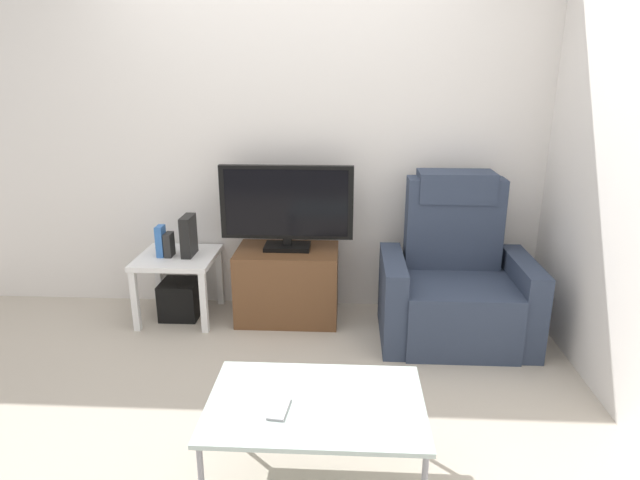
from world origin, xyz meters
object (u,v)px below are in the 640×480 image
side_table (178,265)px  coffee_table (316,407)px  television (287,206)px  book_middle (169,245)px  book_leftmost (161,241)px  subwoofer_box (181,299)px  tv_stand (288,284)px  game_console (189,236)px  cell_phone (279,409)px  recliner_armchair (455,283)px

side_table → coffee_table: side_table is taller
television → book_middle: 0.87m
side_table → book_leftmost: book_leftmost is taller
subwoofer_box → television: bearing=3.2°
tv_stand → game_console: game_console is taller
television → book_leftmost: 0.92m
game_console → side_table: bearing=-173.7°
tv_stand → cell_phone: tv_stand is taller
book_middle → game_console: size_ratio=0.59×
subwoofer_box → game_console: bearing=6.3°
tv_stand → side_table: tv_stand is taller
tv_stand → coffee_table: 1.69m
television → side_table: 0.90m
television → game_console: bearing=-177.2°
television → subwoofer_box: size_ratio=3.43×
subwoofer_box → book_leftmost: (-0.10, -0.02, 0.45)m
book_leftmost → game_console: bearing=9.0°
book_middle → game_console: 0.15m
recliner_armchair → subwoofer_box: size_ratio=4.03×
recliner_armchair → book_leftmost: 2.04m
television → game_console: television is taller
game_console → cell_phone: bearing=-63.5°
game_console → book_leftmost: bearing=-171.0°
tv_stand → book_middle: book_middle is taller
television → book_middle: bearing=-175.5°
side_table → subwoofer_box: size_ratio=2.01×
television → recliner_armchair: bearing=-10.6°
television → subwoofer_box: bearing=-176.8°
subwoofer_box → coffee_table: (1.09, -1.63, 0.25)m
television → recliner_armchair: 1.25m
recliner_armchair → cell_phone: recliner_armchair is taller
game_console → subwoofer_box: bearing=-173.7°
recliner_armchair → coffee_table: 1.69m
recliner_armchair → cell_phone: 1.82m
subwoofer_box → coffee_table: bearing=-56.4°
book_leftmost → subwoofer_box: bearing=11.3°
side_table → book_middle: size_ratio=3.22×
recliner_armchair → coffee_table: (-0.84, -1.46, 0.01)m
television → coffee_table: (0.30, -1.68, -0.45)m
subwoofer_box → book_middle: bearing=-155.3°
television → book_middle: television is taller
television → cell_phone: television is taller
tv_stand → subwoofer_box: tv_stand is taller
tv_stand → recliner_armchair: (1.14, -0.19, 0.11)m
book_middle → game_console: (0.13, 0.03, 0.06)m
tv_stand → subwoofer_box: bearing=-178.1°
game_console → coffee_table: 1.93m
book_leftmost → game_console: 0.20m
cell_phone → tv_stand: bearing=101.1°
recliner_armchair → cell_phone: (-0.99, -1.53, 0.05)m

